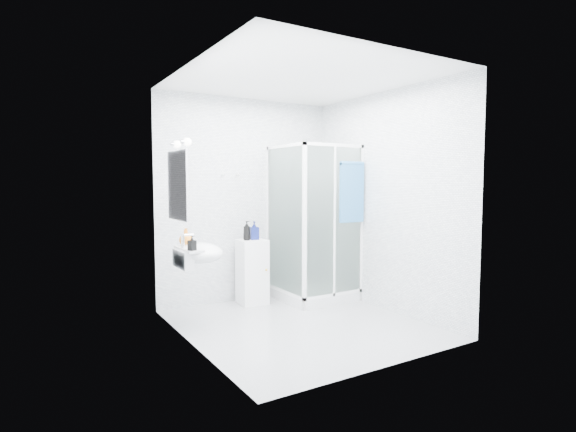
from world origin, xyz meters
TOP-DOWN VIEW (x-y plane):
  - room at (0.00, 0.00)m, footprint 2.40×2.60m
  - shower_enclosure at (0.67, 0.77)m, footprint 0.90×0.95m
  - wall_basin at (-0.99, 0.45)m, footprint 0.46×0.56m
  - mirror at (-1.19, 0.45)m, footprint 0.02×0.60m
  - vanity_lights at (-1.14, 0.45)m, footprint 0.10×0.40m
  - wall_hooks at (-0.25, 1.26)m, footprint 0.23×0.06m
  - storage_cabinet at (-0.06, 1.04)m, footprint 0.36×0.37m
  - hand_towel at (0.98, 0.36)m, footprint 0.35×0.05m
  - shampoo_bottle_a at (-0.13, 1.03)m, footprint 0.12×0.12m
  - shampoo_bottle_b at (-0.03, 1.04)m, footprint 0.12×0.13m
  - soap_dispenser_orange at (-1.06, 0.61)m, footprint 0.17×0.17m
  - soap_dispenser_black at (-1.11, 0.26)m, footprint 0.09×0.09m

SIDE VIEW (x-z plane):
  - storage_cabinet at x=-0.06m, z-range 0.00..0.81m
  - shower_enclosure at x=0.67m, z-range -0.55..1.45m
  - wall_basin at x=-0.99m, z-range 0.62..0.97m
  - shampoo_bottle_b at x=-0.03m, z-range 0.81..1.04m
  - shampoo_bottle_a at x=-0.13m, z-range 0.81..1.05m
  - soap_dispenser_black at x=-1.11m, z-range 0.86..1.01m
  - soap_dispenser_orange at x=-1.06m, z-range 0.86..1.05m
  - room at x=0.00m, z-range 0.00..2.60m
  - hand_towel at x=0.98m, z-range 1.05..1.80m
  - mirror at x=-1.19m, z-range 1.15..1.85m
  - wall_hooks at x=-0.25m, z-range 1.60..1.64m
  - vanity_lights at x=-1.14m, z-range 1.88..1.96m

